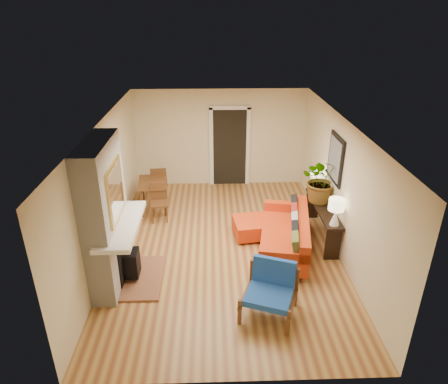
{
  "coord_description": "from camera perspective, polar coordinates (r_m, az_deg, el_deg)",
  "views": [
    {
      "loc": [
        -0.23,
        -6.94,
        4.5
      ],
      "look_at": [
        0.0,
        0.2,
        1.15
      ],
      "focal_mm": 32.0,
      "sensor_mm": 36.0,
      "label": 1
    }
  ],
  "objects": [
    {
      "name": "lamp_near",
      "position": [
        7.72,
        15.71,
        -2.34
      ],
      "size": [
        0.3,
        0.3,
        0.54
      ],
      "color": "white",
      "rests_on": "console_table"
    },
    {
      "name": "dining_table",
      "position": [
        9.67,
        -9.72,
        0.73
      ],
      "size": [
        0.8,
        1.64,
        0.87
      ],
      "color": "brown",
      "rests_on": "ground"
    },
    {
      "name": "sofa",
      "position": [
        8.09,
        9.19,
        -6.02
      ],
      "size": [
        1.26,
        2.22,
        0.83
      ],
      "color": "silver",
      "rests_on": "ground"
    },
    {
      "name": "fireplace",
      "position": [
        7.01,
        -16.3,
        -3.72
      ],
      "size": [
        1.09,
        1.68,
        2.6
      ],
      "color": "white",
      "rests_on": "ground"
    },
    {
      "name": "houseplant",
      "position": [
        8.52,
        13.9,
        1.71
      ],
      "size": [
        0.93,
        0.82,
        0.99
      ],
      "primitive_type": "imported",
      "rotation": [
        0.0,
        0.0,
        -0.05
      ],
      "color": "#1E5919",
      "rests_on": "console_table"
    },
    {
      "name": "lamp_far",
      "position": [
        9.0,
        13.12,
        1.97
      ],
      "size": [
        0.3,
        0.3,
        0.54
      ],
      "color": "white",
      "rests_on": "console_table"
    },
    {
      "name": "blue_chair",
      "position": [
        6.53,
        6.72,
        -13.31
      ],
      "size": [
        1.03,
        1.02,
        0.85
      ],
      "color": "brown",
      "rests_on": "ground"
    },
    {
      "name": "ottoman",
      "position": [
        8.56,
        3.99,
        -4.99
      ],
      "size": [
        0.83,
        0.83,
        0.38
      ],
      "color": "silver",
      "rests_on": "ground"
    },
    {
      "name": "console_table",
      "position": [
        8.58,
        13.94,
        -2.89
      ],
      "size": [
        0.34,
        1.85,
        0.72
      ],
      "color": "black",
      "rests_on": "ground"
    },
    {
      "name": "room_shell",
      "position": [
        10.15,
        2.98,
        6.35
      ],
      "size": [
        6.5,
        6.5,
        6.5
      ],
      "color": "#BA8C47",
      "rests_on": "ground"
    }
  ]
}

